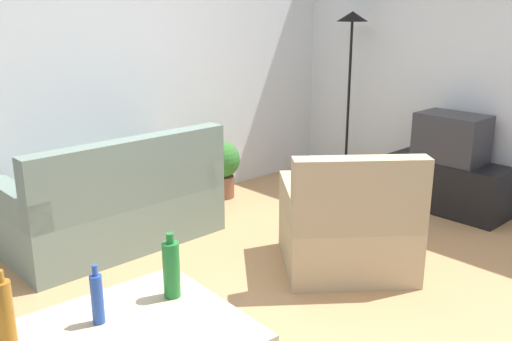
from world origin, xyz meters
name	(u,v)px	position (x,y,z in m)	size (l,w,h in m)	color
ground_plane	(296,298)	(0.00, 0.00, -0.01)	(5.20, 4.40, 0.02)	tan
wall_rear	(114,67)	(0.00, 2.20, 1.35)	(5.20, 0.10, 2.70)	silver
wall_right	(495,65)	(2.60, 0.00, 1.35)	(0.10, 4.40, 2.70)	silver
couch	(117,208)	(-0.41, 1.59, 0.31)	(1.65, 0.84, 0.92)	slate
tv_stand	(447,186)	(2.25, 0.17, 0.24)	(0.44, 1.10, 0.48)	black
tv	(452,138)	(2.25, 0.17, 0.70)	(0.41, 0.60, 0.44)	#2D2D33
torchiere_lamp	(351,51)	(2.25, 1.36, 1.41)	(0.32, 0.32, 1.81)	black
potted_plant	(222,165)	(0.95, 1.90, 0.33)	(0.36, 0.36, 0.57)	brown
armchair	(348,228)	(0.58, 0.04, 0.32)	(1.23, 1.22, 0.92)	tan
bottle_amber	(5,314)	(-1.96, -0.49, 0.89)	(0.06, 0.06, 0.28)	#9E6019
bottle_blue	(97,298)	(-1.67, -0.55, 0.86)	(0.04, 0.04, 0.23)	#2347A3
bottle_green	(171,269)	(-1.36, -0.58, 0.88)	(0.07, 0.07, 0.27)	#1E722D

